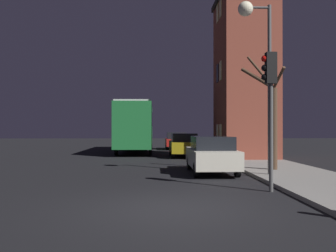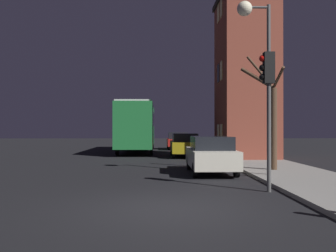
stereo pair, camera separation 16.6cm
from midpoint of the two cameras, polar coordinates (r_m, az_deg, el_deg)
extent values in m
plane|color=black|center=(8.77, 0.36, -12.39)|extent=(120.00, 120.00, 0.00)
cube|color=brown|center=(23.10, 11.41, 7.07)|extent=(3.07, 4.45, 9.38)
cube|color=#F2D172|center=(22.07, 7.81, -1.15)|extent=(0.03, 0.70, 1.10)
cube|color=#F2D172|center=(23.13, 7.35, -1.11)|extent=(0.03, 0.70, 1.10)
cube|color=#F2D172|center=(22.32, 7.80, 8.36)|extent=(0.03, 0.70, 1.10)
cube|color=black|center=(23.37, 7.34, 7.97)|extent=(0.03, 0.70, 1.10)
cube|color=#F2D172|center=(23.17, 7.79, 17.42)|extent=(0.03, 0.70, 1.10)
cube|color=#F2D172|center=(24.18, 7.34, 16.65)|extent=(0.03, 0.70, 1.10)
cylinder|color=#4C4C4C|center=(14.44, 14.90, 5.39)|extent=(0.14, 0.14, 6.30)
cylinder|color=#4C4C4C|center=(14.94, 13.15, 17.16)|extent=(0.90, 0.09, 0.09)
sphere|color=#F4EAC6|center=(14.81, 11.40, 17.11)|extent=(0.56, 0.56, 0.56)
cylinder|color=#4C4C4C|center=(11.16, 15.01, -1.72)|extent=(0.12, 0.12, 3.12)
cube|color=black|center=(11.29, 15.00, 8.54)|extent=(0.30, 0.24, 0.90)
sphere|color=red|center=(11.29, 14.11, 9.93)|extent=(0.20, 0.20, 0.20)
sphere|color=black|center=(11.24, 14.11, 8.58)|extent=(0.20, 0.20, 0.20)
sphere|color=black|center=(11.20, 14.11, 7.21)|extent=(0.20, 0.20, 0.20)
cylinder|color=#473323|center=(16.10, 15.54, -0.39)|extent=(0.29, 0.29, 3.38)
cylinder|color=#473323|center=(15.79, 16.24, 7.05)|extent=(0.22, 1.04, 0.80)
cylinder|color=#473323|center=(16.39, 13.20, 7.09)|extent=(1.32, 0.84, 1.01)
cylinder|color=#473323|center=(16.38, 13.64, 7.96)|extent=(1.08, 0.65, 1.45)
cube|color=#1E6B33|center=(29.14, -5.07, 0.02)|extent=(2.50, 11.17, 3.09)
cube|color=black|center=(29.15, -5.07, 1.12)|extent=(2.52, 10.28, 1.11)
cube|color=#B2B2B2|center=(29.19, -5.07, 3.18)|extent=(2.37, 10.62, 0.12)
cylinder|color=black|center=(32.76, -2.72, -2.72)|extent=(0.18, 0.96, 0.96)
cylinder|color=black|center=(32.86, -6.76, -2.71)|extent=(0.18, 0.96, 0.96)
cylinder|color=black|center=(25.50, -2.89, -3.39)|extent=(0.18, 0.96, 0.96)
cylinder|color=black|center=(25.64, -8.08, -3.37)|extent=(0.18, 0.96, 0.96)
cube|color=beige|center=(15.45, 6.30, -4.81)|extent=(1.73, 4.16, 0.70)
cube|color=black|center=(15.21, 6.42, -2.57)|extent=(1.52, 2.16, 0.53)
cylinder|color=black|center=(16.93, 8.24, -5.60)|extent=(0.18, 0.56, 0.56)
cylinder|color=black|center=(16.72, 2.98, -5.67)|extent=(0.18, 0.56, 0.56)
cylinder|color=black|center=(14.29, 10.20, -6.57)|extent=(0.18, 0.56, 0.56)
cylinder|color=black|center=(14.05, 3.97, -6.69)|extent=(0.18, 0.56, 0.56)
cube|color=olive|center=(24.03, 2.21, -3.17)|extent=(1.73, 4.00, 0.68)
cube|color=black|center=(23.81, 2.24, -1.76)|extent=(1.52, 2.08, 0.52)
cylinder|color=black|center=(25.41, 3.73, -3.78)|extent=(0.18, 0.63, 0.63)
cylinder|color=black|center=(25.30, 0.24, -3.80)|extent=(0.18, 0.63, 0.63)
cylinder|color=black|center=(22.83, 4.40, -4.17)|extent=(0.18, 0.63, 0.63)
cylinder|color=black|center=(22.71, 0.51, -4.19)|extent=(0.18, 0.63, 0.63)
cube|color=#B21E19|center=(32.79, 1.11, -2.48)|extent=(1.83, 4.05, 0.60)
cube|color=black|center=(32.57, 1.13, -1.46)|extent=(1.61, 2.10, 0.57)
cylinder|color=black|center=(34.17, 2.37, -2.90)|extent=(0.18, 0.63, 0.63)
cylinder|color=black|center=(34.08, -0.40, -2.91)|extent=(0.18, 0.63, 0.63)
cylinder|color=black|center=(31.55, 2.75, -3.11)|extent=(0.18, 0.63, 0.63)
cylinder|color=black|center=(31.45, -0.26, -3.12)|extent=(0.18, 0.63, 0.63)
camera|label=1|loc=(0.08, -90.26, 0.00)|focal=40.00mm
camera|label=2|loc=(0.08, 89.74, 0.00)|focal=40.00mm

